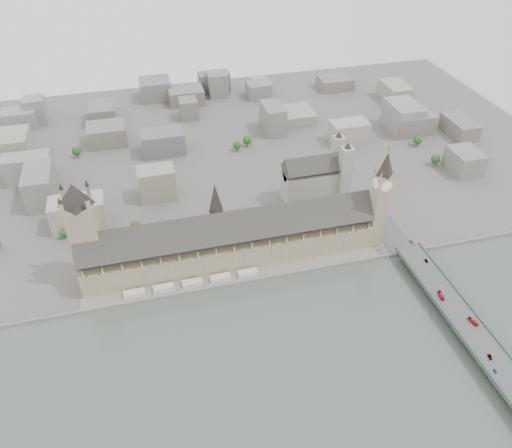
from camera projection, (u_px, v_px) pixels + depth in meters
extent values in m
plane|color=#595651|center=(235.00, 273.00, 451.65)|extent=(900.00, 900.00, 0.00)
plane|color=#4D5B4F|center=(291.00, 442.00, 325.75)|extent=(600.00, 600.00, 0.00)
cube|color=gray|center=(239.00, 283.00, 439.28)|extent=(600.00, 1.50, 3.00)
cube|color=gray|center=(237.00, 278.00, 445.31)|extent=(270.00, 15.00, 2.00)
cube|color=silver|center=(134.00, 293.00, 425.94)|extent=(18.00, 7.00, 4.00)
cube|color=silver|center=(164.00, 288.00, 430.92)|extent=(18.00, 7.00, 4.00)
cube|color=silver|center=(192.00, 283.00, 435.89)|extent=(18.00, 7.00, 4.00)
cube|color=silver|center=(220.00, 278.00, 440.87)|extent=(18.00, 7.00, 4.00)
cube|color=silver|center=(248.00, 273.00, 445.84)|extent=(18.00, 7.00, 4.00)
cube|color=gray|center=(230.00, 248.00, 459.22)|extent=(265.00, 40.00, 25.00)
cube|color=#2F2C2A|center=(229.00, 229.00, 445.34)|extent=(265.00, 40.73, 40.73)
cube|color=gray|center=(376.00, 217.00, 466.15)|extent=(12.00, 12.00, 62.00)
cube|color=tan|center=(383.00, 182.00, 442.16)|extent=(14.00, 14.00, 16.00)
cylinder|color=white|center=(390.00, 181.00, 443.60)|extent=(0.60, 10.00, 10.00)
cylinder|color=white|center=(375.00, 183.00, 440.73)|extent=(0.60, 10.00, 10.00)
cylinder|color=white|center=(379.00, 178.00, 447.66)|extent=(10.00, 0.60, 10.00)
cylinder|color=white|center=(387.00, 187.00, 436.67)|extent=(10.00, 0.60, 10.00)
cone|color=#2B2523|center=(386.00, 164.00, 430.48)|extent=(17.00, 17.00, 22.00)
cylinder|color=gold|center=(389.00, 150.00, 421.87)|extent=(1.00, 1.00, 6.00)
sphere|color=gold|center=(390.00, 146.00, 419.72)|extent=(2.00, 2.00, 2.00)
cone|color=tan|center=(388.00, 166.00, 441.04)|extent=(2.40, 2.40, 8.00)
cone|color=tan|center=(375.00, 168.00, 438.45)|extent=(2.40, 2.40, 8.00)
cone|color=tan|center=(395.00, 174.00, 431.12)|extent=(2.40, 2.40, 8.00)
cone|color=tan|center=(382.00, 176.00, 428.53)|extent=(2.40, 2.40, 8.00)
cube|color=gray|center=(87.00, 243.00, 422.62)|extent=(23.00, 23.00, 80.00)
cone|color=#2B2523|center=(74.00, 194.00, 391.87)|extent=(30.00, 30.00, 20.00)
cylinder|color=tan|center=(217.00, 220.00, 443.06)|extent=(12.00, 12.00, 20.00)
cone|color=#2B2523|center=(215.00, 198.00, 428.30)|extent=(13.00, 13.00, 28.00)
cube|color=#474749|center=(448.00, 305.00, 413.97)|extent=(25.00, 325.00, 10.25)
cube|color=#99968A|center=(311.00, 185.00, 534.57)|extent=(60.00, 28.00, 34.00)
cube|color=#2F2C2A|center=(312.00, 167.00, 521.05)|extent=(60.00, 28.28, 28.28)
cube|color=#99968A|center=(336.00, 163.00, 540.87)|extent=(12.00, 12.00, 64.00)
cube|color=#99968A|center=(344.00, 175.00, 522.56)|extent=(12.00, 12.00, 64.00)
imported|color=red|center=(441.00, 295.00, 413.37)|extent=(4.70, 10.52, 2.85)
imported|color=#A12014|center=(473.00, 321.00, 391.39)|extent=(4.30, 9.84, 2.67)
imported|color=#173F95|center=(495.00, 371.00, 355.85)|extent=(2.40, 4.14, 1.32)
imported|color=gray|center=(426.00, 261.00, 448.04)|extent=(1.59, 4.26, 1.39)
imported|color=gray|center=(490.00, 357.00, 365.36)|extent=(3.73, 5.72, 1.46)
imported|color=gray|center=(411.00, 242.00, 468.59)|extent=(3.55, 5.65, 1.53)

